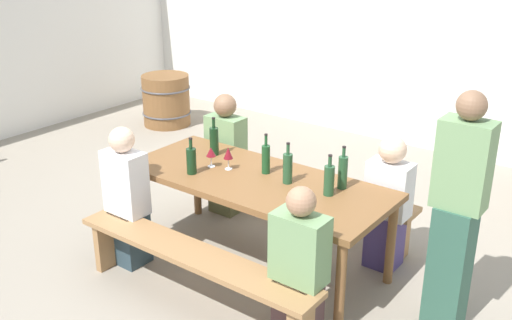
{
  "coord_description": "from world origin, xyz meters",
  "views": [
    {
      "loc": [
        2.55,
        -3.38,
        2.58
      ],
      "look_at": [
        0.0,
        0.0,
        0.9
      ],
      "focal_mm": 42.03,
      "sensor_mm": 36.0,
      "label": 1
    }
  ],
  "objects_px": {
    "wine_bottle_4": "(329,180)",
    "seated_guest_near_0": "(127,200)",
    "seated_guest_near_1": "(299,270)",
    "standing_host": "(456,220)",
    "seated_guest_far_0": "(226,157)",
    "bench_far": "(306,192)",
    "wine_bottle_1": "(191,160)",
    "tasting_table": "(256,187)",
    "wine_barrel": "(166,100)",
    "wine_bottle_2": "(343,172)",
    "wine_bottle_0": "(214,141)",
    "wine_glass_1": "(228,154)",
    "wine_bottle_5": "(288,168)",
    "seated_guest_far_1": "(388,205)",
    "wine_bottle_3": "(266,159)",
    "bench_near": "(192,263)",
    "wine_glass_0": "(211,153)"
  },
  "relations": [
    {
      "from": "wine_bottle_2",
      "to": "bench_far",
      "type": "bearing_deg",
      "value": 140.59
    },
    {
      "from": "bench_far",
      "to": "wine_bottle_1",
      "type": "height_order",
      "value": "wine_bottle_1"
    },
    {
      "from": "wine_bottle_5",
      "to": "wine_bottle_1",
      "type": "bearing_deg",
      "value": -156.95
    },
    {
      "from": "wine_bottle_4",
      "to": "wine_barrel",
      "type": "xyz_separation_m",
      "value": [
        -3.74,
        2.07,
        -0.53
      ]
    },
    {
      "from": "wine_bottle_4",
      "to": "seated_guest_near_1",
      "type": "bearing_deg",
      "value": -74.13
    },
    {
      "from": "seated_guest_near_0",
      "to": "seated_guest_far_1",
      "type": "height_order",
      "value": "seated_guest_near_0"
    },
    {
      "from": "wine_bottle_3",
      "to": "standing_host",
      "type": "bearing_deg",
      "value": -0.45
    },
    {
      "from": "wine_bottle_5",
      "to": "seated_guest_far_1",
      "type": "xyz_separation_m",
      "value": [
        0.59,
        0.52,
        -0.34
      ]
    },
    {
      "from": "wine_bottle_1",
      "to": "wine_bottle_3",
      "type": "xyz_separation_m",
      "value": [
        0.46,
        0.36,
        0.01
      ]
    },
    {
      "from": "wine_bottle_5",
      "to": "seated_guest_far_0",
      "type": "height_order",
      "value": "seated_guest_far_0"
    },
    {
      "from": "wine_bottle_1",
      "to": "wine_bottle_0",
      "type": "bearing_deg",
      "value": 106.58
    },
    {
      "from": "bench_near",
      "to": "wine_glass_0",
      "type": "xyz_separation_m",
      "value": [
        -0.43,
        0.71,
        0.52
      ]
    },
    {
      "from": "bench_near",
      "to": "wine_bottle_2",
      "type": "height_order",
      "value": "wine_bottle_2"
    },
    {
      "from": "seated_guest_near_1",
      "to": "standing_host",
      "type": "relative_size",
      "value": 0.66
    },
    {
      "from": "wine_glass_0",
      "to": "seated_guest_far_1",
      "type": "bearing_deg",
      "value": 26.32
    },
    {
      "from": "wine_bottle_3",
      "to": "seated_guest_far_1",
      "type": "relative_size",
      "value": 0.3
    },
    {
      "from": "seated_guest_far_0",
      "to": "seated_guest_far_1",
      "type": "bearing_deg",
      "value": 90.0
    },
    {
      "from": "wine_bottle_5",
      "to": "seated_guest_near_0",
      "type": "height_order",
      "value": "seated_guest_near_0"
    },
    {
      "from": "wine_bottle_4",
      "to": "seated_guest_far_0",
      "type": "xyz_separation_m",
      "value": [
        -1.4,
        0.52,
        -0.31
      ]
    },
    {
      "from": "seated_guest_near_0",
      "to": "wine_bottle_1",
      "type": "bearing_deg",
      "value": -44.81
    },
    {
      "from": "seated_guest_near_1",
      "to": "wine_barrel",
      "type": "height_order",
      "value": "seated_guest_near_1"
    },
    {
      "from": "wine_bottle_0",
      "to": "wine_glass_1",
      "type": "distance_m",
      "value": 0.35
    },
    {
      "from": "seated_guest_near_1",
      "to": "seated_guest_far_1",
      "type": "bearing_deg",
      "value": -2.24
    },
    {
      "from": "bench_far",
      "to": "wine_barrel",
      "type": "bearing_deg",
      "value": 155.94
    },
    {
      "from": "tasting_table",
      "to": "seated_guest_near_1",
      "type": "distance_m",
      "value": 1.0
    },
    {
      "from": "wine_bottle_2",
      "to": "wine_barrel",
      "type": "height_order",
      "value": "wine_bottle_2"
    },
    {
      "from": "bench_far",
      "to": "bench_near",
      "type": "bearing_deg",
      "value": -90.0
    },
    {
      "from": "wine_glass_0",
      "to": "seated_guest_near_0",
      "type": "distance_m",
      "value": 0.76
    },
    {
      "from": "bench_far",
      "to": "wine_bottle_2",
      "type": "relative_size",
      "value": 6.11
    },
    {
      "from": "wine_bottle_0",
      "to": "wine_bottle_4",
      "type": "distance_m",
      "value": 1.19
    },
    {
      "from": "wine_bottle_4",
      "to": "bench_far",
      "type": "bearing_deg",
      "value": 131.81
    },
    {
      "from": "seated_guest_far_1",
      "to": "wine_glass_0",
      "type": "bearing_deg",
      "value": -63.68
    },
    {
      "from": "wine_glass_1",
      "to": "seated_guest_near_1",
      "type": "bearing_deg",
      "value": -29.39
    },
    {
      "from": "wine_glass_0",
      "to": "seated_guest_near_1",
      "type": "relative_size",
      "value": 0.15
    },
    {
      "from": "wine_bottle_4",
      "to": "seated_guest_near_0",
      "type": "height_order",
      "value": "seated_guest_near_0"
    },
    {
      "from": "wine_bottle_2",
      "to": "wine_barrel",
      "type": "distance_m",
      "value": 4.25
    },
    {
      "from": "wine_bottle_1",
      "to": "wine_glass_1",
      "type": "height_order",
      "value": "wine_bottle_1"
    },
    {
      "from": "wine_bottle_4",
      "to": "wine_glass_0",
      "type": "height_order",
      "value": "wine_bottle_4"
    },
    {
      "from": "wine_bottle_2",
      "to": "seated_guest_far_1",
      "type": "bearing_deg",
      "value": 59.01
    },
    {
      "from": "bench_near",
      "to": "wine_bottle_4",
      "type": "height_order",
      "value": "wine_bottle_4"
    },
    {
      "from": "bench_near",
      "to": "seated_guest_far_0",
      "type": "distance_m",
      "value": 1.57
    },
    {
      "from": "bench_far",
      "to": "wine_glass_0",
      "type": "distance_m",
      "value": 1.02
    },
    {
      "from": "wine_bottle_4",
      "to": "wine_bottle_5",
      "type": "relative_size",
      "value": 0.96
    },
    {
      "from": "bench_far",
      "to": "wine_glass_1",
      "type": "height_order",
      "value": "wine_glass_1"
    },
    {
      "from": "wine_bottle_0",
      "to": "seated_guest_near_1",
      "type": "bearing_deg",
      "value": -29.66
    },
    {
      "from": "wine_bottle_3",
      "to": "seated_guest_far_1",
      "type": "height_order",
      "value": "seated_guest_far_1"
    },
    {
      "from": "seated_guest_far_0",
      "to": "wine_bottle_4",
      "type": "bearing_deg",
      "value": 69.52
    },
    {
      "from": "wine_bottle_4",
      "to": "wine_glass_1",
      "type": "distance_m",
      "value": 0.89
    },
    {
      "from": "wine_glass_0",
      "to": "wine_barrel",
      "type": "xyz_separation_m",
      "value": [
        -2.71,
        2.18,
        -0.53
      ]
    },
    {
      "from": "tasting_table",
      "to": "wine_bottle_2",
      "type": "xyz_separation_m",
      "value": [
        0.62,
        0.23,
        0.2
      ]
    }
  ]
}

